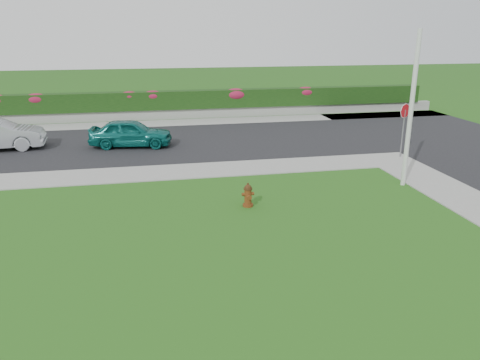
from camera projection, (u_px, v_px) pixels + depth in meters
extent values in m
plane|color=black|center=(298.00, 285.00, 10.23)|extent=(120.00, 120.00, 0.00)
cube|color=black|center=(107.00, 145.00, 22.35)|extent=(26.00, 8.00, 0.04)
cube|color=gray|center=(70.00, 178.00, 17.50)|extent=(24.00, 2.00, 0.04)
cube|color=gray|center=(389.00, 160.00, 19.92)|extent=(2.00, 2.00, 0.04)
cube|color=gray|center=(182.00, 123.00, 27.76)|extent=(34.00, 2.00, 0.04)
cube|color=gray|center=(180.00, 114.00, 29.07)|extent=(34.00, 0.40, 0.60)
cube|color=black|center=(180.00, 100.00, 28.90)|extent=(32.00, 0.90, 1.10)
cylinder|color=#4A210B|center=(248.00, 205.00, 14.74)|extent=(0.33, 0.33, 0.08)
cylinder|color=#4A210B|center=(248.00, 196.00, 14.65)|extent=(0.22, 0.22, 0.50)
cylinder|color=black|center=(248.00, 189.00, 14.57)|extent=(0.27, 0.27, 0.05)
sphere|color=black|center=(248.00, 188.00, 14.56)|extent=(0.22, 0.22, 0.22)
cylinder|color=black|center=(248.00, 184.00, 14.52)|extent=(0.07, 0.07, 0.07)
cylinder|color=#4A210B|center=(243.00, 194.00, 14.59)|extent=(0.11, 0.11, 0.11)
cylinder|color=#4A210B|center=(252.00, 194.00, 14.66)|extent=(0.11, 0.11, 0.11)
cylinder|color=#4A210B|center=(249.00, 197.00, 14.51)|extent=(0.15, 0.13, 0.15)
imported|color=#0C6059|center=(131.00, 133.00, 21.89)|extent=(3.97, 2.06, 1.29)
cylinder|color=silver|center=(411.00, 111.00, 15.95)|extent=(0.16, 0.16, 5.35)
cylinder|color=slate|center=(403.00, 134.00, 20.00)|extent=(0.06, 0.06, 2.08)
cylinder|color=#A80B16|center=(405.00, 111.00, 19.69)|extent=(0.56, 0.28, 0.61)
cylinder|color=white|center=(405.00, 111.00, 19.69)|extent=(0.59, 0.28, 0.64)
ellipsoid|color=#A51C3D|center=(36.00, 99.00, 27.17)|extent=(1.29, 0.83, 0.65)
ellipsoid|color=#A51C3D|center=(129.00, 96.00, 28.14)|extent=(1.13, 0.73, 0.57)
ellipsoid|color=#A51C3D|center=(153.00, 96.00, 28.41)|extent=(1.22, 0.78, 0.61)
ellipsoid|color=#A51C3D|center=(236.00, 94.00, 29.38)|extent=(1.48, 0.95, 0.74)
ellipsoid|color=#A51C3D|center=(305.00, 92.00, 30.22)|extent=(1.29, 0.83, 0.65)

